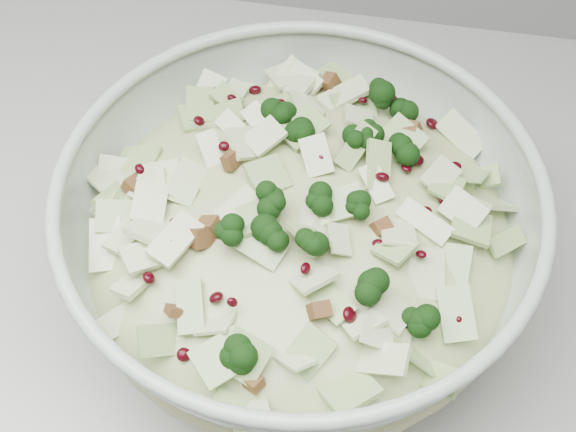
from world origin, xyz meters
name	(u,v)px	position (x,y,z in m)	size (l,w,h in m)	color
mixing_bowl	(299,240)	(-0.45, 1.60, 0.98)	(0.40, 0.40, 0.15)	#A9BAAA
salad	(300,223)	(-0.45, 1.60, 1.00)	(0.43, 0.43, 0.15)	#C0D08E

